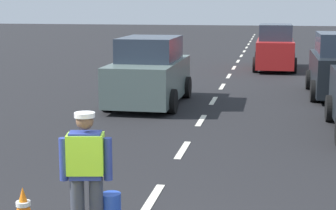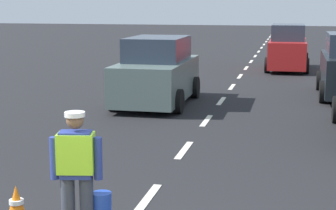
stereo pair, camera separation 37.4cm
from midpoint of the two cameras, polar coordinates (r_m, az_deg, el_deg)
name	(u,v)px [view 2 (the right image)]	position (r m, az deg, el deg)	size (l,w,h in m)	color
ground_plane	(247,67)	(26.65, 8.38, 3.78)	(96.00, 96.00, 0.00)	black
lane_center_line	(253,59)	(30.81, 8.99, 4.66)	(0.14, 46.40, 0.01)	silver
road_worker	(78,169)	(7.27, -7.61, -6.42)	(0.73, 0.47, 1.67)	#383D4C
traffic_cone_far	(17,205)	(8.09, -13.80, -9.80)	(0.36, 0.36, 0.55)	black
car_oncoming_lead	(157,73)	(16.80, -0.49, 3.25)	(2.08, 4.26, 2.00)	slate
car_outgoing_far	(288,49)	(25.92, 12.44, 5.57)	(1.86, 4.22, 2.04)	red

